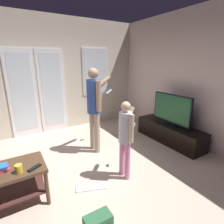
% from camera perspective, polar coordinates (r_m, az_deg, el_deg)
% --- Properties ---
extents(ground_plane, '(5.64, 4.85, 0.02)m').
position_cam_1_polar(ground_plane, '(2.89, -13.01, -22.60)').
color(ground_plane, beige).
extents(wall_back_with_doors, '(5.64, 0.09, 2.87)m').
position_cam_1_polar(wall_back_with_doors, '(4.63, -23.40, 10.15)').
color(wall_back_with_doors, beige).
rests_on(wall_back_with_doors, ground_plane).
extents(wall_right_plain, '(0.06, 4.85, 2.84)m').
position_cam_1_polar(wall_right_plain, '(4.07, 26.32, 9.47)').
color(wall_right_plain, beige).
rests_on(wall_right_plain, ground_plane).
extents(tv_stand, '(0.48, 1.61, 0.41)m').
position_cam_1_polar(tv_stand, '(4.23, 18.15, -6.45)').
color(tv_stand, black).
rests_on(tv_stand, ground_plane).
extents(flat_screen_tv, '(0.08, 0.98, 0.68)m').
position_cam_1_polar(flat_screen_tv, '(4.06, 18.79, 0.79)').
color(flat_screen_tv, black).
rests_on(flat_screen_tv, tv_stand).
extents(person_adult, '(0.67, 0.49, 1.66)m').
position_cam_1_polar(person_adult, '(3.41, -5.68, 2.88)').
color(person_adult, tan).
rests_on(person_adult, ground_plane).
extents(person_child, '(0.41, 0.36, 1.24)m').
position_cam_1_polar(person_child, '(2.65, 4.46, -7.05)').
color(person_child, pink).
rests_on(person_child, ground_plane).
extents(loose_keyboard, '(0.46, 0.27, 0.02)m').
position_cam_1_polar(loose_keyboard, '(2.81, -6.81, -23.17)').
color(loose_keyboard, white).
rests_on(loose_keyboard, ground_plane).
extents(cup_near_edge, '(0.09, 0.09, 0.10)m').
position_cam_1_polar(cup_near_edge, '(2.43, -28.07, -15.96)').
color(cup_near_edge, gold).
rests_on(cup_near_edge, coffee_table).
extents(tv_remote_black, '(0.17, 0.13, 0.02)m').
position_cam_1_polar(tv_remote_black, '(2.45, -23.88, -16.22)').
color(tv_remote_black, black).
rests_on(tv_remote_black, coffee_table).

